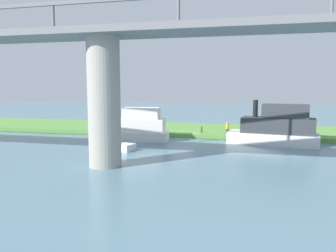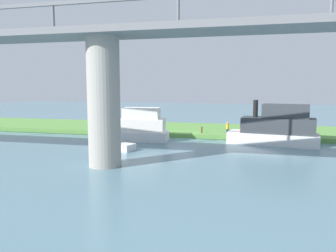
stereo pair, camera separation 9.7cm
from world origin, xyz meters
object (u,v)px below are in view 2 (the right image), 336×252
at_px(bridge_pylon, 104,103).
at_px(motorboat_white, 276,128).
at_px(mooring_post, 202,130).
at_px(houseboat_blue, 135,127).
at_px(person_on_bank, 227,128).
at_px(motorboat_red, 114,144).

xyz_separation_m(bridge_pylon, motorboat_white, (-13.44, -12.96, -3.14)).
relative_size(mooring_post, houseboat_blue, 0.09).
bearing_deg(person_on_bank, motorboat_red, 44.13).
xyz_separation_m(bridge_pylon, person_on_bank, (-8.21, -16.46, -3.67)).
xyz_separation_m(person_on_bank, motorboat_white, (-5.23, 3.49, 0.53)).
relative_size(person_on_bank, mooring_post, 1.82).
relative_size(person_on_bank, motorboat_red, 0.32).
bearing_deg(motorboat_red, bridge_pylon, 107.84).
height_order(bridge_pylon, houseboat_blue, bridge_pylon).
distance_m(motorboat_red, houseboat_blue, 5.38).
bearing_deg(motorboat_red, mooring_post, -126.73).
height_order(bridge_pylon, motorboat_white, bridge_pylon).
bearing_deg(bridge_pylon, motorboat_white, -136.03).
distance_m(person_on_bank, mooring_post, 3.08).
xyz_separation_m(bridge_pylon, houseboat_blue, (1.78, -11.74, -3.35)).
bearing_deg(houseboat_blue, motorboat_white, -175.43).
distance_m(person_on_bank, houseboat_blue, 11.05).
relative_size(mooring_post, motorboat_red, 0.17).
xyz_separation_m(mooring_post, motorboat_white, (-8.27, 3.22, 0.85)).
relative_size(motorboat_red, houseboat_blue, 0.53).
height_order(person_on_bank, motorboat_red, person_on_bank).
bearing_deg(houseboat_blue, motorboat_red, 86.73).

